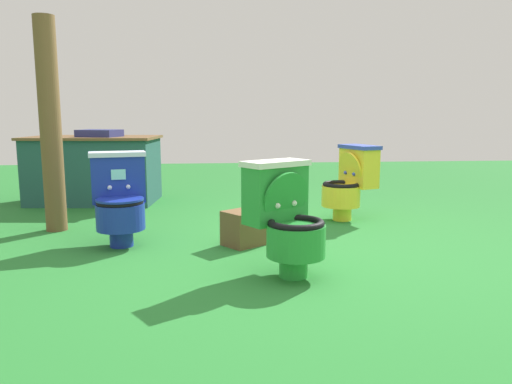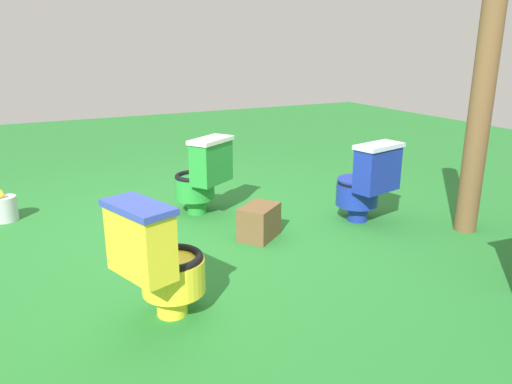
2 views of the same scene
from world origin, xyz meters
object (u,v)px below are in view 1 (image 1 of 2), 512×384
(vendor_table, at_px, (95,169))
(wooden_post, at_px, (50,126))
(toilet_blue, at_px, (119,198))
(small_crate, at_px, (246,227))
(toilet_green, at_px, (286,217))
(toilet_yellow, at_px, (349,182))

(vendor_table, bearing_deg, wooden_post, -90.84)
(toilet_blue, relative_size, vendor_table, 0.47)
(wooden_post, bearing_deg, toilet_blue, -39.32)
(small_crate, bearing_deg, toilet_blue, 173.88)
(toilet_blue, distance_m, small_crate, 1.02)
(toilet_green, xyz_separation_m, vendor_table, (-1.82, 2.82, 0.02))
(toilet_yellow, bearing_deg, toilet_blue, 90.74)
(toilet_yellow, relative_size, wooden_post, 0.39)
(toilet_yellow, height_order, toilet_blue, same)
(vendor_table, bearing_deg, toilet_blue, -72.13)
(small_crate, bearing_deg, toilet_yellow, 38.13)
(vendor_table, bearing_deg, small_crate, -51.91)
(toilet_yellow, relative_size, vendor_table, 0.47)
(toilet_green, xyz_separation_m, small_crate, (-0.20, 0.75, -0.24))
(toilet_green, height_order, toilet_blue, same)
(vendor_table, distance_m, wooden_post, 1.52)
(toilet_green, xyz_separation_m, toilet_yellow, (0.87, 1.59, 0.00))
(toilet_green, height_order, vendor_table, vendor_table)
(toilet_yellow, bearing_deg, wooden_post, 75.27)
(toilet_yellow, bearing_deg, small_crate, 109.30)
(vendor_table, relative_size, small_crate, 4.49)
(toilet_blue, xyz_separation_m, vendor_table, (-0.63, 1.97, 0.02))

